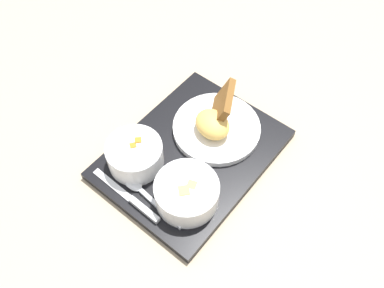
{
  "coord_description": "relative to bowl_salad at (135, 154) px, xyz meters",
  "views": [
    {
      "loc": [
        -0.36,
        -0.34,
        0.77
      ],
      "look_at": [
        0.0,
        0.0,
        0.05
      ],
      "focal_mm": 38.0,
      "sensor_mm": 36.0,
      "label": 1
    }
  ],
  "objects": [
    {
      "name": "ground_plane",
      "position": [
        0.1,
        -0.07,
        -0.05
      ],
      "size": [
        4.0,
        4.0,
        0.0
      ],
      "primitive_type": "plane",
      "color": "tan"
    },
    {
      "name": "serving_tray",
      "position": [
        0.1,
        -0.07,
        -0.04
      ],
      "size": [
        0.41,
        0.33,
        0.02
      ],
      "color": "black",
      "rests_on": "ground_plane"
    },
    {
      "name": "bowl_salad",
      "position": [
        0.0,
        0.0,
        0.0
      ],
      "size": [
        0.12,
        0.12,
        0.06
      ],
      "color": "white",
      "rests_on": "serving_tray"
    },
    {
      "name": "bowl_soup",
      "position": [
        0.01,
        -0.14,
        -0.0
      ],
      "size": [
        0.13,
        0.13,
        0.06
      ],
      "color": "white",
      "rests_on": "serving_tray"
    },
    {
      "name": "plate_main",
      "position": [
        0.19,
        -0.07,
        -0.01
      ],
      "size": [
        0.2,
        0.2,
        0.1
      ],
      "color": "white",
      "rests_on": "serving_tray"
    },
    {
      "name": "knife",
      "position": [
        -0.07,
        -0.07,
        -0.03
      ],
      "size": [
        0.02,
        0.19,
        0.01
      ],
      "rotation": [
        0.0,
        0.0,
        1.62
      ],
      "color": "silver",
      "rests_on": "serving_tray"
    },
    {
      "name": "spoon",
      "position": [
        -0.04,
        -0.07,
        -0.03
      ],
      "size": [
        0.03,
        0.17,
        0.01
      ],
      "rotation": [
        0.0,
        0.0,
        1.56
      ],
      "color": "silver",
      "rests_on": "serving_tray"
    }
  ]
}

